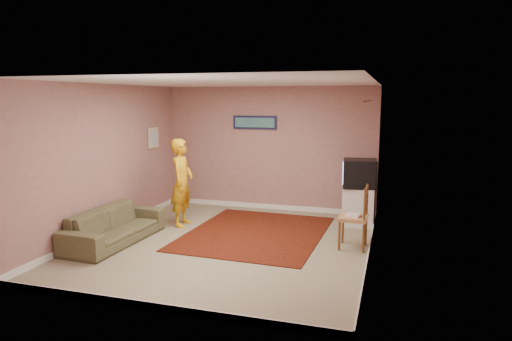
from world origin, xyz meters
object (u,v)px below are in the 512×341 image
(tv_cabinet, at_px, (359,206))
(chair_a, at_px, (357,194))
(person, at_px, (182,182))
(chair_b, at_px, (354,210))
(crt_tv, at_px, (359,173))
(sofa, at_px, (115,226))

(tv_cabinet, xyz_separation_m, chair_a, (-0.05, 0.17, 0.20))
(chair_a, bearing_deg, person, -161.09)
(chair_b, xyz_separation_m, person, (-3.16, 0.41, 0.20))
(person, bearing_deg, crt_tv, -78.01)
(tv_cabinet, xyz_separation_m, person, (-3.15, -0.98, 0.45))
(chair_b, bearing_deg, chair_a, -176.01)
(sofa, height_order, person, person)
(tv_cabinet, xyz_separation_m, sofa, (-3.75, -2.25, -0.08))
(crt_tv, height_order, chair_a, crt_tv)
(sofa, bearing_deg, crt_tv, -57.11)
(chair_a, bearing_deg, tv_cabinet, -75.84)
(crt_tv, bearing_deg, chair_a, 98.29)
(chair_b, bearing_deg, person, -95.84)
(tv_cabinet, bearing_deg, sofa, -148.99)
(tv_cabinet, relative_size, person, 0.44)
(tv_cabinet, bearing_deg, crt_tv, -174.56)
(tv_cabinet, height_order, crt_tv, crt_tv)
(chair_a, bearing_deg, chair_b, -88.99)
(chair_b, relative_size, sofa, 0.28)
(crt_tv, bearing_deg, tv_cabinet, 0.00)
(chair_a, distance_m, sofa, 4.44)
(chair_a, height_order, chair_b, chair_b)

